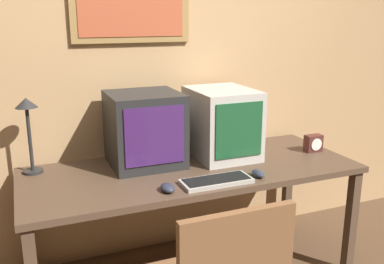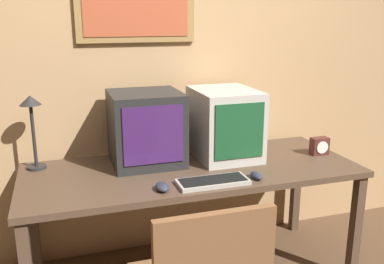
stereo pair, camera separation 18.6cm
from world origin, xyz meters
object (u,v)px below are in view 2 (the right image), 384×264
object	(u,v)px
monitor_right	(225,124)
desk_lamp	(32,117)
mouse_near_keyboard	(256,175)
mouse_far_corner	(162,187)
keyboard_main	(213,182)
desk_clock	(319,146)
monitor_left	(146,128)

from	to	relation	value
monitor_right	desk_lamp	size ratio (longest dim) A/B	1.07
mouse_near_keyboard	mouse_far_corner	xyz separation A→B (m)	(-0.53, -0.00, 0.00)
keyboard_main	monitor_right	bearing A→B (deg)	60.95
monitor_right	desk_clock	distance (m)	0.64
desk_clock	desk_lamp	size ratio (longest dim) A/B	0.26
mouse_far_corner	desk_lamp	world-z (taller)	desk_lamp
mouse_far_corner	desk_clock	xyz separation A→B (m)	(1.11, 0.27, 0.04)
monitor_left	mouse_far_corner	xyz separation A→B (m)	(-0.02, -0.45, -0.20)
desk_clock	monitor_left	bearing A→B (deg)	170.51
monitor_right	desk_lamp	distance (m)	1.15
monitor_left	mouse_near_keyboard	xyz separation A→B (m)	(0.52, -0.45, -0.20)
monitor_left	keyboard_main	distance (m)	0.56
mouse_near_keyboard	desk_clock	size ratio (longest dim) A/B	0.90
mouse_far_corner	monitor_right	bearing A→B (deg)	39.66
monitor_left	desk_lamp	bearing A→B (deg)	171.49
desk_clock	mouse_far_corner	bearing A→B (deg)	-166.33
monitor_left	mouse_near_keyboard	bearing A→B (deg)	-41.06
keyboard_main	mouse_near_keyboard	size ratio (longest dim) A/B	3.76
mouse_near_keyboard	desk_lamp	size ratio (longest dim) A/B	0.23
keyboard_main	desk_clock	bearing A→B (deg)	17.58
mouse_near_keyboard	monitor_left	bearing A→B (deg)	138.94
mouse_far_corner	monitor_left	bearing A→B (deg)	87.97
keyboard_main	monitor_left	bearing A→B (deg)	120.48
mouse_near_keyboard	desk_lamp	xyz separation A→B (m)	(-1.16, 0.55, 0.29)
desk_lamp	monitor_right	bearing A→B (deg)	-6.33
monitor_left	keyboard_main	size ratio (longest dim) A/B	1.13
monitor_left	desk_lamp	distance (m)	0.65
monitor_left	mouse_far_corner	distance (m)	0.50
keyboard_main	desk_lamp	bearing A→B (deg)	149.00
keyboard_main	mouse_near_keyboard	world-z (taller)	mouse_near_keyboard
monitor_right	mouse_near_keyboard	size ratio (longest dim) A/B	4.57
monitor_left	monitor_right	size ratio (longest dim) A/B	0.93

